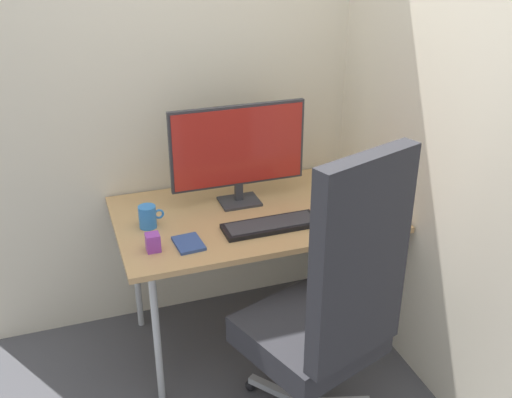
# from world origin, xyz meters

# --- Properties ---
(ground_plane) EXTENTS (8.00, 8.00, 0.00)m
(ground_plane) POSITION_xyz_m (0.00, 0.00, 0.00)
(ground_plane) COLOR #4C4C51
(wall_back) EXTENTS (2.49, 0.04, 2.80)m
(wall_back) POSITION_xyz_m (0.00, 0.41, 1.40)
(wall_back) COLOR beige
(wall_back) RESTS_ON ground_plane
(wall_side_right) EXTENTS (0.04, 2.00, 2.80)m
(wall_side_right) POSITION_xyz_m (0.65, -0.18, 1.40)
(wall_side_right) COLOR beige
(wall_side_right) RESTS_ON ground_plane
(desk) EXTENTS (1.24, 0.75, 0.70)m
(desk) POSITION_xyz_m (0.00, 0.00, 0.66)
(desk) COLOR tan
(desk) RESTS_ON ground_plane
(office_chair) EXTENTS (0.60, 0.62, 1.27)m
(office_chair) POSITION_xyz_m (0.07, -0.68, 0.61)
(office_chair) COLOR black
(office_chair) RESTS_ON ground_plane
(monitor) EXTENTS (0.63, 0.15, 0.47)m
(monitor) POSITION_xyz_m (-0.03, 0.12, 0.97)
(monitor) COLOR #333338
(monitor) RESTS_ON desk
(keyboard) EXTENTS (0.43, 0.14, 0.02)m
(keyboard) POSITION_xyz_m (0.03, -0.17, 0.72)
(keyboard) COLOR black
(keyboard) RESTS_ON desk
(mouse) EXTENTS (0.07, 0.10, 0.04)m
(mouse) POSITION_xyz_m (0.45, -0.19, 0.72)
(mouse) COLOR black
(mouse) RESTS_ON desk
(pen_holder) EXTENTS (0.08, 0.08, 0.17)m
(pen_holder) POSITION_xyz_m (0.46, 0.08, 0.76)
(pen_holder) COLOR slate
(pen_holder) RESTS_ON desk
(notebook) EXTENTS (0.12, 0.15, 0.01)m
(notebook) POSITION_xyz_m (-0.35, -0.20, 0.71)
(notebook) COLOR #334C8C
(notebook) RESTS_ON desk
(coffee_mug) EXTENTS (0.11, 0.08, 0.10)m
(coffee_mug) POSITION_xyz_m (-0.47, 0.01, 0.76)
(coffee_mug) COLOR #337FD8
(coffee_mug) RESTS_ON desk
(desk_clamp_accessory) EXTENTS (0.06, 0.06, 0.07)m
(desk_clamp_accessory) POSITION_xyz_m (-0.49, -0.20, 0.74)
(desk_clamp_accessory) COLOR purple
(desk_clamp_accessory) RESTS_ON desk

